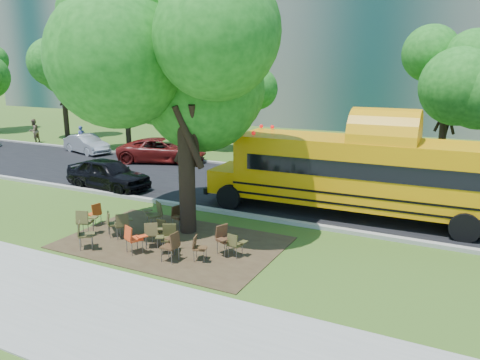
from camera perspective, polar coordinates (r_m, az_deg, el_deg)
The scene contains 34 objects.
ground at distance 16.54m, azimuth -10.10°, elevation -6.42°, with size 160.00×160.00×0.00m, color #3A581B.
sidewalk at distance 13.23m, azimuth -23.42°, elevation -12.66°, with size 60.00×4.00×0.04m, color gray.
dirt_patch at distance 15.61m, azimuth -8.23°, elevation -7.55°, with size 7.00×4.50×0.03m, color #382819.
asphalt_road at distance 22.25m, azimuth 0.68°, elevation -0.86°, with size 80.00×8.00×0.04m, color black.
kerb_near at distance 18.87m, azimuth -4.67°, elevation -3.46°, with size 80.00×0.25×0.14m, color gray.
kerb_far at distance 25.89m, azimuth 4.67°, elevation 1.31°, with size 80.00×0.25×0.14m, color gray.
building_main at distance 51.67m, azimuth 7.26°, elevation 19.67°, with size 38.00×16.00×22.00m, color slate.
building_left at distance 70.78m, azimuth -16.16°, elevation 16.84°, with size 26.00×14.00×20.00m, color slate.
bg_tree_0 at distance 33.22m, azimuth -13.79°, elevation 11.57°, with size 5.20×5.20×7.18m.
bg_tree_1 at distance 40.18m, azimuth -20.92°, elevation 12.57°, with size 6.00×6.00×8.40m.
bg_tree_2 at distance 31.84m, azimuth -0.29°, elevation 11.23°, with size 4.80×4.80×6.62m.
bg_tree_3 at distance 26.39m, azimuth 24.07°, elevation 11.29°, with size 5.60×5.60×7.84m.
main_tree at distance 15.51m, azimuth -6.86°, elevation 13.33°, with size 7.20×7.20×9.17m.
school_bus at distance 18.06m, azimuth 16.55°, elevation 0.69°, with size 12.36×3.14×3.00m.
chair_0 at distance 16.68m, azimuth -18.38°, elevation -4.64°, with size 0.64×0.71×0.94m.
chair_1 at distance 16.34m, azimuth -15.30°, elevation -4.93°, with size 0.76×0.60×0.88m.
chair_2 at distance 16.07m, azimuth -14.10°, elevation -5.09°, with size 0.62×0.79×0.92m.
chair_3 at distance 15.54m, azimuth -9.85°, elevation -5.85°, with size 0.51×0.46×0.78m.
chair_4 at distance 14.75m, azimuth -12.94°, elevation -6.77°, with size 0.74×0.59×0.91m.
chair_5 at distance 14.65m, azimuth -8.75°, elevation -6.72°, with size 0.62×0.73×0.91m.
chair_6 at distance 13.98m, azimuth -8.32°, elevation -7.68°, with size 0.54×0.60×0.93m.
chair_7 at distance 13.97m, azimuth -5.11°, elevation -8.03°, with size 0.58×0.53×0.77m.
chair_8 at distance 17.63m, azimuth -17.25°, elevation -3.74°, with size 0.50×0.61×0.86m.
chair_9 at distance 16.86m, azimuth -10.28°, elevation -3.88°, with size 0.82×0.65×0.97m.
chair_10 at distance 16.68m, azimuth -7.59°, elevation -4.26°, with size 0.50×0.63×0.85m.
chair_11 at distance 15.09m, azimuth -10.65°, elevation -6.24°, with size 0.59×0.75×0.89m.
chair_12 at distance 14.36m, azimuth -2.00°, elevation -6.95°, with size 0.59×0.75×0.93m.
chair_13 at distance 14.15m, azimuth -0.61°, elevation -7.69°, with size 0.55×0.45×0.77m.
chair_14 at distance 15.52m, azimuth -18.53°, elevation -6.10°, with size 0.78×0.62×0.92m.
black_car at distance 22.66m, azimuth -15.77°, elevation 0.73°, with size 1.72×4.28×1.46m, color black.
bg_car_silver at distance 32.36m, azimuth -18.20°, elevation 4.18°, with size 1.31×3.77×1.24m, color #A2A1A7.
bg_car_red at distance 28.30m, azimuth -9.44°, elevation 3.60°, with size 2.40×5.20×1.45m, color #58100F.
pedestrian_a at distance 34.42m, azimuth -18.74°, elevation 4.96°, with size 0.57×0.38×1.57m, color navy.
pedestrian_b at distance 38.23m, azimuth -23.83°, elevation 5.49°, with size 0.86×0.67×1.77m, color brown.
Camera 1 is at (9.44, -12.35, 5.67)m, focal length 35.00 mm.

